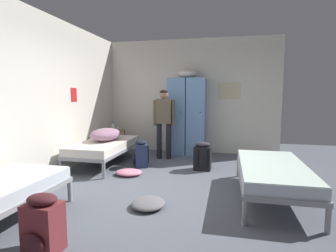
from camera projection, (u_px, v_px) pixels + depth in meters
ground_plane at (164, 189)px, 4.11m from camera, size 9.14×9.14×0.00m
room_backdrop at (120, 97)px, 5.43m from camera, size 4.34×5.77×2.83m
locker_bank at (187, 115)px, 6.51m from camera, size 0.90×0.55×2.07m
shelf_unit at (116, 139)px, 6.75m from camera, size 0.38×0.30×0.57m
bed_right at (272, 171)px, 3.73m from camera, size 0.90×1.90×0.49m
bed_left_rear at (105, 146)px, 5.57m from camera, size 0.90×1.90×0.49m
bedding_heap at (106, 134)px, 5.63m from camera, size 0.57×0.84×0.26m
person_traveler at (164, 118)px, 6.01m from camera, size 0.49×0.22×1.56m
water_bottle at (113, 126)px, 6.75m from camera, size 0.07×0.07×0.20m
lotion_bottle at (118, 128)px, 6.66m from camera, size 0.05×0.05×0.13m
backpack_navy at (141, 154)px, 5.41m from camera, size 0.40×0.39×0.55m
backpack_black at (203, 156)px, 5.18m from camera, size 0.33×0.35×0.55m
backpack_maroon at (43, 225)px, 2.44m from camera, size 0.33×0.35×0.55m
clothes_pile_pink at (129, 172)px, 4.85m from camera, size 0.49×0.40×0.10m
clothes_pile_grey at (148, 203)px, 3.45m from camera, size 0.43×0.48×0.10m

